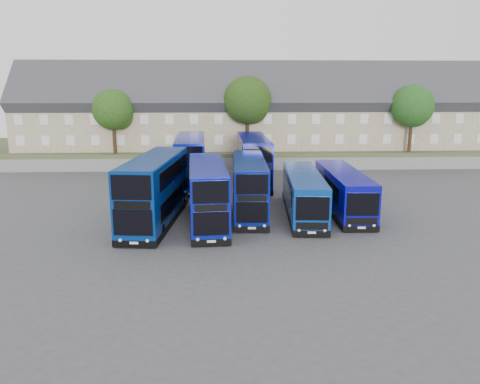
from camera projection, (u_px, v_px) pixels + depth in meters
name	position (u px, v px, depth m)	size (l,w,h in m)	color
ground	(240.00, 229.00, 33.00)	(120.00, 120.00, 0.00)	#414146
retaining_wall	(231.00, 164.00, 56.23)	(70.00, 0.40, 1.50)	slate
earth_bank	(230.00, 151.00, 65.92)	(80.00, 20.00, 2.00)	#40502D
terrace_row	(276.00, 112.00, 61.04)	(66.00, 10.40, 11.20)	gray
dd_front_left	(156.00, 191.00, 34.38)	(4.00, 12.38, 4.84)	navy
dd_front_mid	(208.00, 194.00, 34.17)	(3.24, 11.24, 4.41)	#081299
dd_front_right	(249.00, 187.00, 36.84)	(2.74, 10.88, 4.30)	navy
dd_rear_left	(191.00, 161.00, 47.77)	(3.23, 12.34, 4.87)	#0916A6
dd_rear_right	(253.00, 161.00, 48.31)	(2.91, 12.18, 4.83)	#080893
coach_east_a	(303.00, 195.00, 36.55)	(3.42, 12.20, 3.29)	#083999
coach_east_b	(343.00, 191.00, 37.63)	(2.90, 12.11, 3.29)	#0909A5
tree_west	(114.00, 111.00, 55.36)	(4.80, 4.80, 7.65)	#382314
tree_mid	(249.00, 102.00, 56.27)	(5.76, 5.76, 9.18)	#382314
tree_east	(413.00, 108.00, 56.75)	(5.12, 5.12, 8.16)	#382314
tree_far	(436.00, 103.00, 63.74)	(5.44, 5.44, 8.67)	#382314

